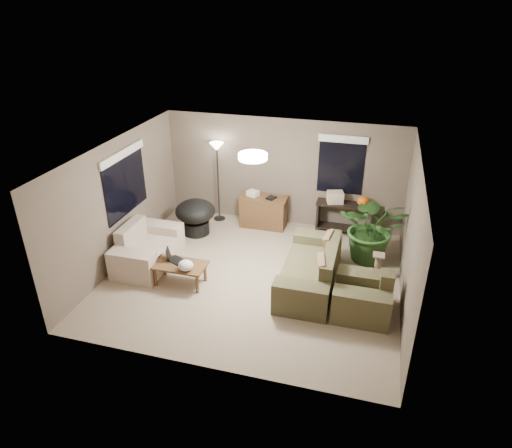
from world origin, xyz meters
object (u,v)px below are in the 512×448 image
(main_sofa, at_px, (312,271))
(armchair, at_px, (363,297))
(floor_lamp, at_px, (217,156))
(papasan_chair, at_px, (195,215))
(cat_scratching_post, at_px, (377,267))
(houseplant, at_px, (372,235))
(loveseat, at_px, (147,250))
(coffee_table, at_px, (180,267))
(desk, at_px, (263,211))
(console_table, at_px, (345,216))

(main_sofa, xyz_separation_m, armchair, (0.98, -0.58, 0.00))
(main_sofa, relative_size, floor_lamp, 1.15)
(papasan_chair, relative_size, cat_scratching_post, 2.05)
(armchair, relative_size, houseplant, 0.68)
(papasan_chair, height_order, floor_lamp, floor_lamp)
(papasan_chair, distance_m, cat_scratching_post, 4.13)
(loveseat, height_order, coffee_table, loveseat)
(desk, xyz_separation_m, houseplant, (2.50, -0.86, 0.20))
(coffee_table, bearing_deg, papasan_chair, 103.85)
(main_sofa, bearing_deg, console_table, 80.52)
(main_sofa, bearing_deg, houseplant, 50.89)
(console_table, distance_m, papasan_chair, 3.37)
(floor_lamp, relative_size, houseplant, 1.30)
(loveseat, height_order, console_table, loveseat)
(loveseat, height_order, desk, loveseat)
(coffee_table, distance_m, desk, 2.86)
(houseplant, bearing_deg, console_table, 122.76)
(main_sofa, height_order, loveseat, same)
(papasan_chair, xyz_separation_m, houseplant, (3.89, -0.12, 0.11))
(houseplant, distance_m, cat_scratching_post, 0.75)
(main_sofa, relative_size, houseplant, 1.49)
(loveseat, xyz_separation_m, armchair, (4.32, -0.45, 0.00))
(floor_lamp, height_order, cat_scratching_post, floor_lamp)
(main_sofa, height_order, cat_scratching_post, main_sofa)
(armchair, distance_m, desk, 3.65)
(loveseat, relative_size, cat_scratching_post, 3.20)
(armchair, height_order, papasan_chair, armchair)
(desk, height_order, cat_scratching_post, desk)
(armchair, height_order, console_table, armchair)
(coffee_table, distance_m, cat_scratching_post, 3.77)
(main_sofa, height_order, armchair, same)
(main_sofa, xyz_separation_m, cat_scratching_post, (1.17, 0.60, -0.08))
(houseplant, relative_size, cat_scratching_post, 2.95)
(loveseat, xyz_separation_m, desk, (1.85, 2.23, 0.08))
(console_table, distance_m, cat_scratching_post, 1.82)
(loveseat, relative_size, desk, 1.45)
(console_table, xyz_separation_m, floor_lamp, (-2.99, -0.04, 1.16))
(armchair, height_order, desk, armchair)
(coffee_table, bearing_deg, cat_scratching_post, 18.89)
(console_table, distance_m, floor_lamp, 3.21)
(armchair, distance_m, coffee_table, 3.37)
(houseplant, bearing_deg, papasan_chair, 178.29)
(desk, distance_m, cat_scratching_post, 3.06)
(desk, bearing_deg, armchair, -47.32)
(desk, distance_m, console_table, 1.87)
(houseplant, bearing_deg, desk, 161.04)
(coffee_table, relative_size, papasan_chair, 0.97)
(armchair, bearing_deg, desk, 132.68)
(loveseat, height_order, armchair, same)
(armchair, relative_size, cat_scratching_post, 2.00)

